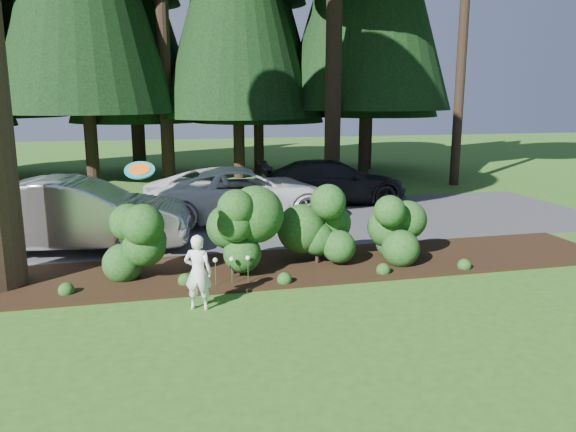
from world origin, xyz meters
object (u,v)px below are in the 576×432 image
(car_silver_wagon, at_px, (77,215))
(car_dark_suv, at_px, (333,182))
(child, at_px, (198,272))
(frisbee, at_px, (140,170))
(car_white_suv, at_px, (242,194))

(car_silver_wagon, distance_m, car_dark_suv, 8.48)
(child, xyz_separation_m, frisbee, (-0.83, -0.04, 1.71))
(car_silver_wagon, relative_size, frisbee, 10.56)
(car_dark_suv, bearing_deg, car_white_suv, 124.73)
(car_white_suv, bearing_deg, car_dark_suv, -64.75)
(child, bearing_deg, car_silver_wagon, -40.48)
(car_dark_suv, bearing_deg, car_silver_wagon, 124.52)
(car_silver_wagon, xyz_separation_m, child, (2.34, -4.21, -0.21))
(frisbee, bearing_deg, car_white_suv, 68.52)
(child, height_order, frisbee, frisbee)
(car_dark_suv, bearing_deg, child, 154.03)
(car_white_suv, bearing_deg, child, 160.45)
(frisbee, bearing_deg, child, 2.53)
(car_white_suv, relative_size, child, 4.24)
(car_silver_wagon, bearing_deg, frisbee, -153.04)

